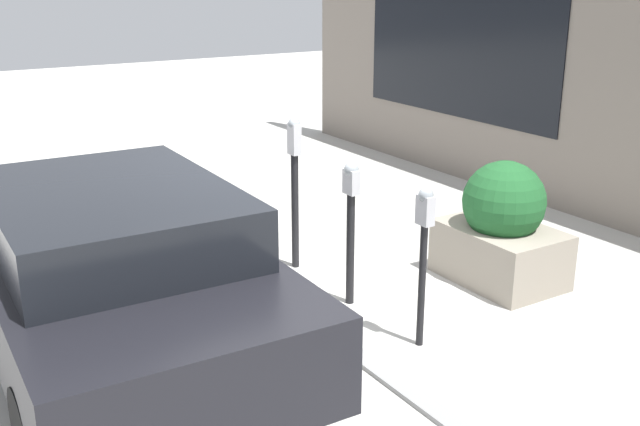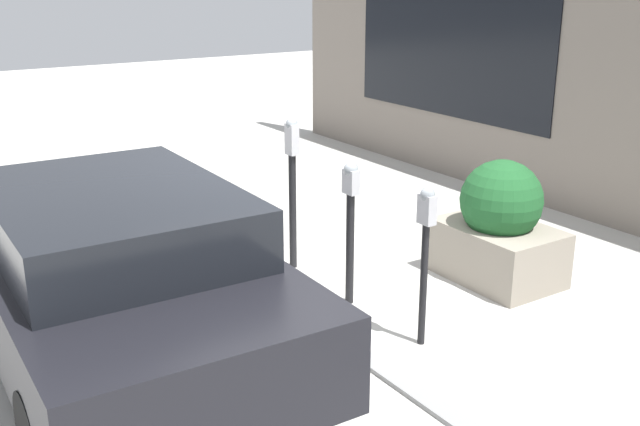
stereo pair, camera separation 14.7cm
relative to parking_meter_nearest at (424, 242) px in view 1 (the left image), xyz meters
The scene contains 8 objects.
ground_plane 1.47m from the parking_meter_nearest, 25.18° to the left, with size 40.00×40.00×0.00m, color beige.
curb_strip 1.49m from the parking_meter_nearest, 28.68° to the left, with size 13.50×0.16×0.04m.
building_facade 4.22m from the parking_meter_nearest, 75.37° to the right, with size 13.50×0.17×3.71m.
parking_meter_nearest is the anchor object (origin of this frame).
parking_meter_second 1.01m from the parking_meter_nearest, ahead, with size 0.16×0.14×1.37m.
parking_meter_middle 2.07m from the parking_meter_nearest, ahead, with size 0.14×0.12×1.61m.
planter_box 1.73m from the parking_meter_nearest, 67.22° to the right, with size 1.21×0.85×1.25m.
parked_car_front 2.52m from the parking_meter_nearest, 61.38° to the left, with size 4.49×2.02×1.46m.
Camera 1 is at (-5.41, 3.22, 3.01)m, focal length 42.00 mm.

